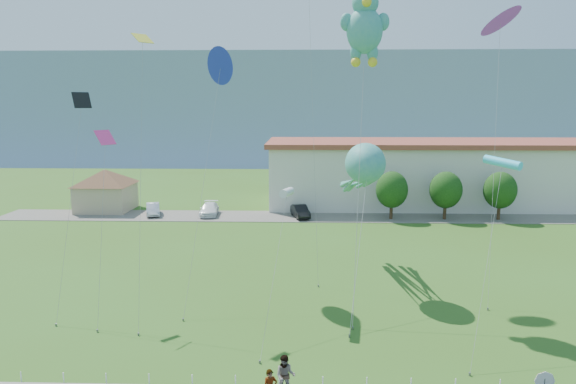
% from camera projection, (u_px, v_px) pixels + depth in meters
% --- Properties ---
extents(ground, '(160.00, 160.00, 0.00)m').
position_uv_depth(ground, '(301.00, 372.00, 24.73)').
color(ground, '#345718').
rests_on(ground, ground).
extents(parking_strip, '(70.00, 6.00, 0.06)m').
position_uv_depth(parking_strip, '(302.00, 217.00, 59.23)').
color(parking_strip, '#59544C').
rests_on(parking_strip, ground).
extents(hill_ridge, '(160.00, 50.00, 25.00)m').
position_uv_depth(hill_ridge, '(303.00, 106.00, 140.93)').
color(hill_ridge, '#748FA0').
rests_on(hill_ridge, ground).
extents(pavilion, '(9.20, 9.20, 5.00)m').
position_uv_depth(pavilion, '(106.00, 186.00, 62.39)').
color(pavilion, tan).
rests_on(pavilion, ground).
extents(warehouse, '(61.00, 15.00, 8.20)m').
position_uv_depth(warehouse, '(503.00, 172.00, 66.65)').
color(warehouse, beige).
rests_on(warehouse, ground).
extents(rope_fence, '(26.05, 0.05, 0.50)m').
position_uv_depth(rope_fence, '(301.00, 381.00, 23.41)').
color(rope_fence, white).
rests_on(rope_fence, ground).
extents(tree_near, '(3.60, 3.60, 5.47)m').
position_uv_depth(tree_near, '(392.00, 190.00, 57.39)').
color(tree_near, '#3F2B19').
rests_on(tree_near, ground).
extents(tree_mid, '(3.60, 3.60, 5.47)m').
position_uv_depth(tree_mid, '(446.00, 190.00, 57.21)').
color(tree_mid, '#3F2B19').
rests_on(tree_mid, ground).
extents(tree_far, '(3.60, 3.60, 5.47)m').
position_uv_depth(tree_far, '(500.00, 190.00, 57.04)').
color(tree_far, '#3F2B19').
rests_on(tree_far, ground).
extents(pedestrian_right, '(0.97, 0.79, 1.85)m').
position_uv_depth(pedestrian_right, '(285.00, 376.00, 22.40)').
color(pedestrian_right, gray).
rests_on(pedestrian_right, sidewalk).
extents(parked_car_silver, '(2.62, 4.43, 1.38)m').
position_uv_depth(parked_car_silver, '(153.00, 209.00, 59.88)').
color(parked_car_silver, silver).
rests_on(parked_car_silver, parking_strip).
extents(parked_car_white, '(2.30, 4.94, 1.40)m').
position_uv_depth(parked_car_white, '(209.00, 209.00, 59.79)').
color(parked_car_white, white).
rests_on(parked_car_white, parking_strip).
extents(parked_car_black, '(2.47, 4.49, 1.40)m').
position_uv_depth(parked_car_black, '(300.00, 211.00, 58.64)').
color(parked_car_black, black).
rests_on(parked_car_black, parking_strip).
extents(octopus_kite, '(3.09, 15.15, 10.18)m').
position_uv_depth(octopus_kite, '(363.00, 172.00, 36.44)').
color(octopus_kite, teal).
rests_on(octopus_kite, ground).
extents(teddy_bear_kite, '(3.21, 8.22, 20.32)m').
position_uv_depth(teddy_bear_kite, '(365.00, 25.00, 33.47)').
color(teddy_bear_kite, teal).
rests_on(teddy_bear_kite, ground).
extents(small_kite_pink, '(1.29, 4.73, 11.20)m').
position_uv_depth(small_kite_pink, '(104.00, 157.00, 31.03)').
color(small_kite_pink, '#F73684').
rests_on(small_kite_pink, ground).
extents(small_kite_yellow, '(1.71, 7.24, 17.31)m').
position_uv_depth(small_kite_yellow, '(142.00, 76.00, 31.80)').
color(small_kite_yellow, gold).
rests_on(small_kite_yellow, ground).
extents(small_kite_purple, '(3.74, 9.45, 19.50)m').
position_uv_depth(small_kite_purple, '(500.00, 28.00, 37.42)').
color(small_kite_purple, '#B736DA').
rests_on(small_kite_purple, ground).
extents(small_kite_black, '(1.29, 6.01, 13.46)m').
position_uv_depth(small_kite_black, '(79.00, 125.00, 32.57)').
color(small_kite_black, black).
rests_on(small_kite_black, ground).
extents(small_kite_blue, '(2.07, 9.66, 16.17)m').
position_uv_depth(small_kite_blue, '(219.00, 71.00, 36.65)').
color(small_kite_blue, '#2430CD').
rests_on(small_kite_blue, ground).
extents(small_kite_cyan, '(3.63, 7.63, 9.93)m').
position_uv_depth(small_kite_cyan, '(502.00, 164.00, 29.02)').
color(small_kite_cyan, '#37D1F9').
rests_on(small_kite_cyan, ground).
extents(small_kite_white, '(1.42, 8.53, 7.85)m').
position_uv_depth(small_kite_white, '(287.00, 194.00, 31.48)').
color(small_kite_white, silver).
rests_on(small_kite_white, ground).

